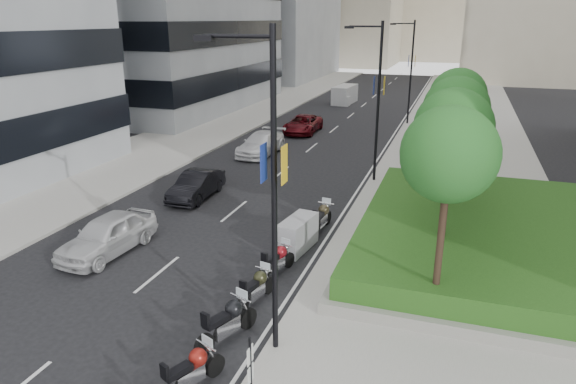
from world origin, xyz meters
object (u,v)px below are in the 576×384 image
at_px(motorcycle_1, 191,371).
at_px(car_d, 303,124).
at_px(motorcycle_3, 256,287).
at_px(car_b, 196,185).
at_px(lamp_post_0, 268,183).
at_px(car_a, 107,235).
at_px(lamp_post_1, 376,95).
at_px(motorcycle_6, 322,217).
at_px(car_c, 261,144).
at_px(delivery_van, 344,95).
at_px(lamp_post_2, 410,67).
at_px(motorcycle_4, 277,261).
at_px(motorcycle_2, 228,321).
at_px(motorcycle_5, 298,234).
at_px(parking_sign, 251,377).

bearing_deg(motorcycle_1, car_d, 34.95).
xyz_separation_m(motorcycle_3, car_b, (-7.00, 8.90, 0.14)).
distance_m(lamp_post_0, car_a, 10.34).
distance_m(lamp_post_1, motorcycle_6, 9.17).
height_order(lamp_post_0, motorcycle_6, lamp_post_0).
bearing_deg(motorcycle_6, car_d, 25.44).
distance_m(car_a, car_b, 7.18).
bearing_deg(car_c, delivery_van, 90.84).
bearing_deg(lamp_post_2, car_c, -121.28).
xyz_separation_m(motorcycle_4, car_d, (-6.44, 24.42, 0.14)).
bearing_deg(motorcycle_1, lamp_post_0, -6.97).
bearing_deg(lamp_post_0, motorcycle_1, -120.12).
bearing_deg(car_b, car_a, -93.12).
bearing_deg(lamp_post_1, motorcycle_2, -94.51).
distance_m(lamp_post_2, car_b, 25.62).
xyz_separation_m(motorcycle_5, car_a, (-7.23, -2.74, 0.12)).
relative_size(motorcycle_2, car_d, 0.45).
bearing_deg(lamp_post_1, lamp_post_0, -90.00).
bearing_deg(motorcycle_6, motorcycle_5, 176.03).
xyz_separation_m(car_b, car_d, (0.54, 17.63, 0.01)).
height_order(lamp_post_0, car_a, lamp_post_0).
relative_size(car_b, car_c, 0.83).
height_order(car_a, car_b, car_a).
xyz_separation_m(parking_sign, car_d, (-8.46, 31.80, -0.73)).
bearing_deg(motorcycle_2, motorcycle_5, 20.47).
distance_m(lamp_post_2, motorcycle_3, 33.06).
relative_size(lamp_post_0, motorcycle_3, 4.22).
distance_m(motorcycle_6, car_d, 20.95).
xyz_separation_m(lamp_post_1, delivery_van, (-7.93, 28.23, -4.15)).
bearing_deg(delivery_van, motorcycle_5, -76.26).
bearing_deg(lamp_post_2, lamp_post_0, -90.00).
bearing_deg(lamp_post_2, motorcycle_1, -92.01).
relative_size(motorcycle_3, motorcycle_4, 1.01).
distance_m(lamp_post_0, lamp_post_2, 35.00).
height_order(motorcycle_6, car_b, car_b).
relative_size(parking_sign, car_d, 0.48).
xyz_separation_m(lamp_post_0, delivery_van, (-7.93, 45.23, -4.15)).
bearing_deg(lamp_post_0, car_a, 154.91).
bearing_deg(motorcycle_2, motorcycle_3, 20.80).
bearing_deg(motorcycle_2, delivery_van, 29.10).
height_order(car_c, car_d, car_c).
bearing_deg(motorcycle_3, car_b, 50.81).
xyz_separation_m(motorcycle_1, car_a, (-7.22, 6.25, 0.20)).
bearing_deg(car_c, car_b, -86.87).
distance_m(lamp_post_1, car_c, 10.34).
relative_size(motorcycle_6, delivery_van, 0.48).
relative_size(motorcycle_2, motorcycle_3, 1.10).
height_order(lamp_post_0, car_b, lamp_post_0).
distance_m(car_b, car_d, 17.64).
relative_size(parking_sign, motorcycle_1, 1.18).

